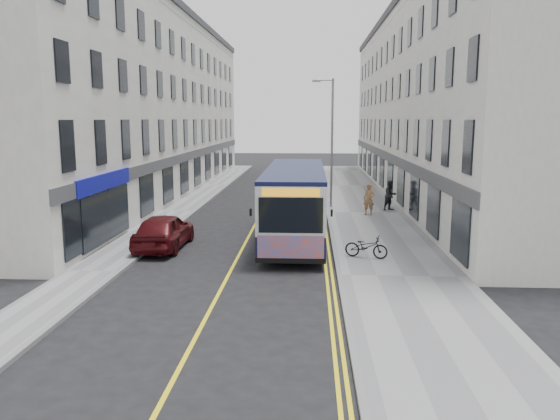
# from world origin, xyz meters

# --- Properties ---
(ground) EXTENTS (140.00, 140.00, 0.00)m
(ground) POSITION_xyz_m (0.00, 0.00, 0.00)
(ground) COLOR black
(ground) RESTS_ON ground
(pavement_east) EXTENTS (4.50, 64.00, 0.12)m
(pavement_east) POSITION_xyz_m (6.25, 12.00, 0.06)
(pavement_east) COLOR gray
(pavement_east) RESTS_ON ground
(pavement_west) EXTENTS (2.00, 64.00, 0.12)m
(pavement_west) POSITION_xyz_m (-5.00, 12.00, 0.06)
(pavement_west) COLOR gray
(pavement_west) RESTS_ON ground
(kerb_east) EXTENTS (0.18, 64.00, 0.13)m
(kerb_east) POSITION_xyz_m (4.00, 12.00, 0.07)
(kerb_east) COLOR slate
(kerb_east) RESTS_ON ground
(kerb_west) EXTENTS (0.18, 64.00, 0.13)m
(kerb_west) POSITION_xyz_m (-4.00, 12.00, 0.07)
(kerb_west) COLOR slate
(kerb_west) RESTS_ON ground
(road_centre_line) EXTENTS (0.12, 64.00, 0.01)m
(road_centre_line) POSITION_xyz_m (0.00, 12.00, 0.00)
(road_centre_line) COLOR yellow
(road_centre_line) RESTS_ON ground
(road_dbl_yellow_inner) EXTENTS (0.10, 64.00, 0.01)m
(road_dbl_yellow_inner) POSITION_xyz_m (3.55, 12.00, 0.00)
(road_dbl_yellow_inner) COLOR yellow
(road_dbl_yellow_inner) RESTS_ON ground
(road_dbl_yellow_outer) EXTENTS (0.10, 64.00, 0.01)m
(road_dbl_yellow_outer) POSITION_xyz_m (3.75, 12.00, 0.00)
(road_dbl_yellow_outer) COLOR yellow
(road_dbl_yellow_outer) RESTS_ON ground
(terrace_east) EXTENTS (6.00, 46.00, 13.00)m
(terrace_east) POSITION_xyz_m (11.50, 21.00, 6.50)
(terrace_east) COLOR white
(terrace_east) RESTS_ON ground
(terrace_west) EXTENTS (6.00, 46.00, 13.00)m
(terrace_west) POSITION_xyz_m (-9.00, 21.00, 6.50)
(terrace_west) COLOR white
(terrace_west) RESTS_ON ground
(streetlamp) EXTENTS (1.32, 0.18, 8.00)m
(streetlamp) POSITION_xyz_m (4.17, 14.00, 4.38)
(streetlamp) COLOR gray
(streetlamp) RESTS_ON ground
(city_bus) EXTENTS (2.68, 11.50, 3.34)m
(city_bus) POSITION_xyz_m (2.23, 5.17, 1.83)
(city_bus) COLOR #0B1033
(city_bus) RESTS_ON ground
(bicycle) EXTENTS (1.81, 1.11, 0.90)m
(bicycle) POSITION_xyz_m (5.18, 1.26, 0.57)
(bicycle) COLOR black
(bicycle) RESTS_ON pavement_east
(pedestrian_near) EXTENTS (0.75, 0.61, 1.80)m
(pedestrian_near) POSITION_xyz_m (6.32, 11.23, 1.02)
(pedestrian_near) COLOR #9B6D46
(pedestrian_near) RESTS_ON pavement_east
(pedestrian_far) EXTENTS (1.11, 1.06, 1.80)m
(pedestrian_far) POSITION_xyz_m (7.78, 12.86, 1.02)
(pedestrian_far) COLOR black
(pedestrian_far) RESTS_ON pavement_east
(car_white) EXTENTS (1.79, 4.79, 1.56)m
(car_white) POSITION_xyz_m (3.20, 23.65, 0.78)
(car_white) COLOR silver
(car_white) RESTS_ON ground
(car_maroon) EXTENTS (1.95, 4.63, 1.56)m
(car_maroon) POSITION_xyz_m (-3.40, 2.86, 0.78)
(car_maroon) COLOR #460B0F
(car_maroon) RESTS_ON ground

